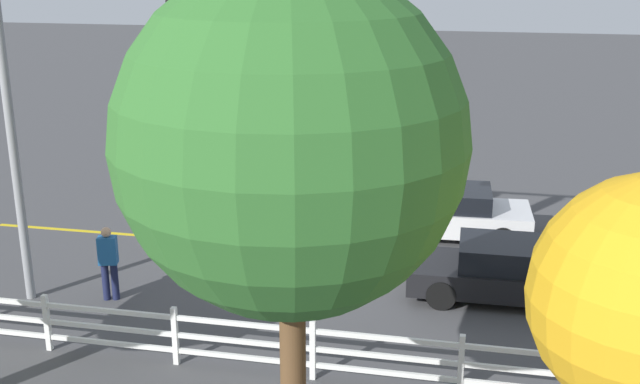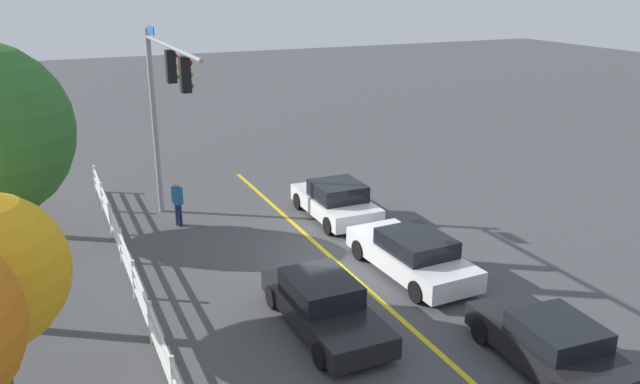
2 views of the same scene
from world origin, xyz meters
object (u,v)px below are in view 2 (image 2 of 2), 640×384
(car_1, at_px, (323,305))
(pedestrian, at_px, (178,201))
(car_3, at_px, (412,254))
(car_0, at_px, (551,344))
(car_4, at_px, (336,201))
(tree_0, at_px, (2,117))

(car_1, relative_size, pedestrian, 2.78)
(car_3, xyz_separation_m, pedestrian, (6.92, 5.57, 0.27))
(car_3, distance_m, pedestrian, 8.89)
(car_0, bearing_deg, car_4, 4.65)
(car_1, distance_m, car_4, 7.98)
(car_0, xyz_separation_m, car_3, (5.54, 0.26, 0.03))
(car_4, bearing_deg, pedestrian, 74.23)
(car_1, height_order, pedestrian, pedestrian)
(car_0, relative_size, tree_0, 0.70)
(car_0, bearing_deg, car_1, 49.65)
(car_1, bearing_deg, car_3, 114.63)
(car_4, distance_m, pedestrian, 5.78)
(car_4, bearing_deg, car_0, -178.04)
(pedestrian, distance_m, tree_0, 6.39)
(car_0, relative_size, car_3, 0.88)
(pedestrian, bearing_deg, car_4, 148.64)
(car_4, bearing_deg, car_3, -179.26)
(car_0, bearing_deg, pedestrian, 28.20)
(car_1, xyz_separation_m, car_3, (1.75, -3.74, 0.02))
(car_1, relative_size, car_4, 1.11)
(car_0, xyz_separation_m, car_1, (3.79, 4.00, 0.01))
(car_0, xyz_separation_m, tree_0, (13.84, 11.14, 3.59))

